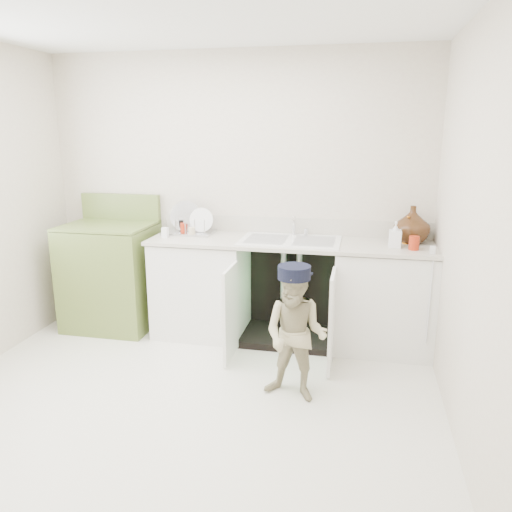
{
  "coord_description": "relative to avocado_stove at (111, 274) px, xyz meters",
  "views": [
    {
      "loc": [
        1.13,
        -2.92,
        1.83
      ],
      "look_at": [
        0.36,
        0.7,
        0.88
      ],
      "focal_mm": 35.0,
      "sensor_mm": 36.0,
      "label": 1
    }
  ],
  "objects": [
    {
      "name": "room_shell",
      "position": [
        1.13,
        -1.18,
        0.75
      ],
      "size": [
        6.0,
        5.5,
        1.26
      ],
      "color": "beige",
      "rests_on": "ground"
    },
    {
      "name": "avocado_stove",
      "position": [
        0.0,
        0.0,
        0.0
      ],
      "size": [
        0.79,
        0.65,
        1.22
      ],
      "color": "olive",
      "rests_on": "ground"
    },
    {
      "name": "ground",
      "position": [
        1.13,
        -1.18,
        -0.5
      ],
      "size": [
        3.5,
        3.5,
        0.0
      ],
      "primitive_type": "plane",
      "color": "beige",
      "rests_on": "ground"
    },
    {
      "name": "repair_worker",
      "position": [
        1.87,
        -0.97,
        -0.02
      ],
      "size": [
        0.52,
        0.87,
        0.95
      ],
      "rotation": [
        0.0,
        0.0,
        -0.21
      ],
      "color": "#BBB086",
      "rests_on": "ground"
    },
    {
      "name": "counter_run",
      "position": [
        1.71,
        0.03,
        -0.03
      ],
      "size": [
        2.44,
        1.02,
        1.21
      ],
      "color": "white",
      "rests_on": "ground"
    }
  ]
}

